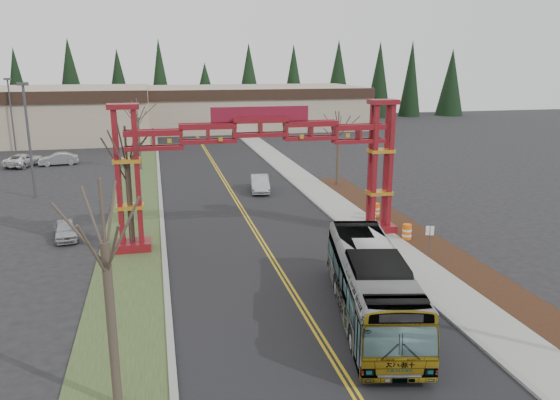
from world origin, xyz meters
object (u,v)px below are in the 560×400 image
object	(u,v)px
silver_sedan	(260,184)
barrel_mid	(372,214)
barrel_south	(407,233)
light_pole_near	(28,132)
barrel_north	(375,211)
bare_tree_median_near	(105,244)
bare_tree_median_far	(137,118)
parked_car_far_a	(58,159)
transit_bus	(371,285)
bare_tree_right_far	(338,133)
gateway_arch	(260,149)
parked_car_near_a	(66,230)
retail_building_east	(249,107)
street_sign	(430,235)
light_pole_far	(11,110)
parked_car_far_b	(24,160)
bare_tree_median_mid	(127,164)

from	to	relation	value
silver_sedan	barrel_mid	size ratio (longest dim) A/B	4.20
silver_sedan	barrel_south	distance (m)	16.97
light_pole_near	silver_sedan	bearing A→B (deg)	-6.27
barrel_north	bare_tree_median_near	bearing A→B (deg)	-131.69
bare_tree_median_far	barrel_mid	bearing A→B (deg)	-54.91
parked_car_far_a	barrel_south	world-z (taller)	parked_car_far_a
bare_tree_median_far	barrel_south	bearing A→B (deg)	-58.76
transit_bus	silver_sedan	world-z (taller)	transit_bus
parked_car_far_a	bare_tree_right_far	bearing A→B (deg)	49.52
bare_tree_median_far	light_pole_near	world-z (taller)	light_pole_near
gateway_arch	barrel_north	xyz separation A→B (m)	(9.29, 3.47, -5.43)
parked_car_near_a	barrel_mid	size ratio (longest dim) A/B	3.42
retail_building_east	street_sign	xyz separation A→B (m)	(-1.09, -67.36, -2.05)
retail_building_east	barrel_mid	bearing A→B (deg)	-91.30
silver_sedan	bare_tree_median_far	size ratio (longest dim) A/B	0.59
parked_car_near_a	bare_tree_right_far	bearing A→B (deg)	16.44
gateway_arch	light_pole_far	world-z (taller)	light_pole_far
parked_car_far_b	parked_car_far_a	bearing A→B (deg)	-162.08
bare_tree_median_near	bare_tree_median_mid	world-z (taller)	bare_tree_median_near
bare_tree_median_far	light_pole_far	size ratio (longest dim) A/B	0.82
barrel_south	street_sign	bearing A→B (deg)	-94.53
retail_building_east	barrel_north	size ratio (longest dim) A/B	34.61
light_pole_far	parked_car_near_a	bearing A→B (deg)	-73.55
parked_car_near_a	bare_tree_median_mid	bearing A→B (deg)	-46.99
barrel_mid	bare_tree_median_far	bearing A→B (deg)	125.09
bare_tree_median_mid	light_pole_far	xyz separation A→B (m)	(-15.85, 42.32, -0.02)
transit_bus	bare_tree_median_mid	distance (m)	16.37
retail_building_east	parked_car_near_a	world-z (taller)	retail_building_east
bare_tree_median_near	light_pole_near	distance (m)	32.78
gateway_arch	barrel_south	distance (m)	10.85
parked_car_near_a	bare_tree_median_near	world-z (taller)	bare_tree_median_near
retail_building_east	light_pole_far	size ratio (longest dim) A/B	4.12
street_sign	barrel_south	distance (m)	3.55
transit_bus	parked_car_far_b	size ratio (longest dim) A/B	2.28
bare_tree_median_mid	light_pole_far	bearing A→B (deg)	110.53
bare_tree_median_near	barrel_south	size ratio (longest dim) A/B	7.11
parked_car_far_a	light_pole_near	xyz separation A→B (m)	(0.45, -15.42, 4.87)
retail_building_east	light_pole_far	xyz separation A→B (m)	(-33.85, -19.55, 1.82)
gateway_arch	transit_bus	size ratio (longest dim) A/B	1.58
parked_car_far_b	light_pole_far	world-z (taller)	light_pole_far
parked_car_near_a	barrel_south	bearing A→B (deg)	-23.72
retail_building_east	bare_tree_median_mid	distance (m)	64.46
silver_sedan	light_pole_near	bearing A→B (deg)	-179.23
gateway_arch	light_pole_far	bearing A→B (deg)	119.35
bare_tree_median_far	barrel_north	distance (m)	29.09
barrel_south	retail_building_east	bearing A→B (deg)	89.27
bare_tree_median_mid	street_sign	world-z (taller)	bare_tree_median_mid
retail_building_east	bare_tree_right_far	bearing A→B (deg)	-90.00
barrel_mid	transit_bus	bearing A→B (deg)	-112.47
bare_tree_median_far	street_sign	xyz separation A→B (m)	(16.91, -31.74, -4.05)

